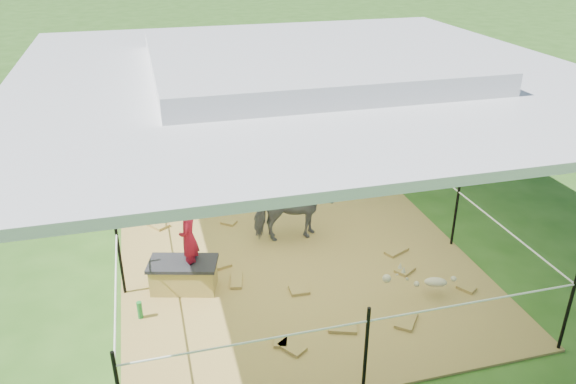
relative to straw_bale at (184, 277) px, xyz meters
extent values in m
plane|color=#2D5919|center=(1.53, 0.11, -0.20)|extent=(90.00, 90.00, 0.00)
cube|color=brown|center=(1.53, 0.11, -0.19)|extent=(4.60, 4.60, 0.03)
cylinder|color=silver|center=(-1.47, 3.11, 1.10)|extent=(0.07, 0.07, 2.60)
cylinder|color=silver|center=(4.53, 3.11, 1.10)|extent=(0.07, 0.07, 2.60)
cube|color=white|center=(1.53, 0.11, 2.44)|extent=(6.30, 6.30, 0.08)
cube|color=white|center=(1.53, 0.11, 2.59)|extent=(3.30, 3.30, 0.22)
cylinder|color=black|center=(-0.72, 2.36, 0.30)|extent=(0.04, 0.04, 1.00)
cylinder|color=black|center=(1.53, 2.36, 0.30)|extent=(0.04, 0.04, 1.00)
cylinder|color=black|center=(3.78, 2.36, 0.30)|extent=(0.04, 0.04, 1.00)
cylinder|color=black|center=(-0.72, 0.11, 0.30)|extent=(0.04, 0.04, 1.00)
cylinder|color=black|center=(3.78, 0.11, 0.30)|extent=(0.04, 0.04, 1.00)
cylinder|color=black|center=(1.53, -2.14, 0.30)|extent=(0.04, 0.04, 1.00)
cylinder|color=black|center=(3.78, -2.14, 0.30)|extent=(0.04, 0.04, 1.00)
cylinder|color=white|center=(1.53, 2.36, 0.65)|extent=(4.50, 0.02, 0.02)
cylinder|color=white|center=(1.53, -2.14, 0.65)|extent=(4.50, 0.02, 0.02)
cylinder|color=white|center=(3.78, 0.11, 0.65)|extent=(0.02, 4.50, 0.02)
cylinder|color=white|center=(-0.72, 0.11, 0.65)|extent=(0.02, 4.50, 0.02)
cube|color=olive|center=(0.00, 0.00, 0.00)|extent=(0.86, 0.59, 0.35)
cube|color=black|center=(0.00, 0.00, 0.20)|extent=(0.92, 0.64, 0.04)
imported|color=#AA1027|center=(0.10, 0.00, 0.64)|extent=(0.31, 0.39, 0.94)
cylinder|color=#1C7F30|center=(-0.55, -0.45, -0.07)|extent=(0.07, 0.07, 0.22)
imported|color=#48484D|center=(1.63, 0.82, 0.28)|extent=(1.09, 0.52, 0.91)
cylinder|color=pink|center=(1.63, 0.82, 0.80)|extent=(0.28, 0.28, 0.13)
cylinder|color=#1635AC|center=(5.31, 6.36, 0.29)|extent=(0.69, 0.69, 0.99)
cube|color=brown|center=(3.49, 8.75, 0.20)|extent=(2.35, 2.12, 0.80)
cube|color=brown|center=(6.28, 9.29, 0.13)|extent=(1.92, 1.72, 0.66)
imported|color=#3784D0|center=(4.00, 8.31, 0.39)|extent=(0.68, 0.60, 1.18)
camera|label=1|loc=(-0.26, -5.94, 3.94)|focal=35.00mm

